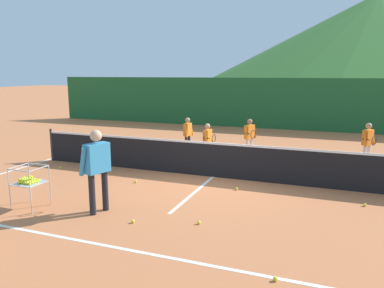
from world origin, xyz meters
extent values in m
plane|color=#C67042|center=(0.00, 0.00, 0.00)|extent=(120.00, 120.00, 0.00)
cube|color=white|center=(0.00, -4.62, 0.00)|extent=(11.48, 0.08, 0.01)
cube|color=white|center=(0.00, 4.84, 0.00)|extent=(11.48, 0.08, 0.01)
cube|color=white|center=(-5.74, 0.00, 0.00)|extent=(0.08, 9.47, 0.01)
cube|color=white|center=(0.00, 0.00, 0.00)|extent=(0.08, 5.91, 0.01)
cylinder|color=#333338|center=(-5.54, 0.00, 0.53)|extent=(0.08, 0.08, 1.05)
cube|color=black|center=(0.00, 0.00, 0.46)|extent=(10.99, 0.02, 0.92)
cube|color=white|center=(0.00, 0.00, 0.95)|extent=(10.99, 0.03, 0.06)
cylinder|color=black|center=(-1.43, -3.53, 0.43)|extent=(0.13, 0.13, 0.85)
cylinder|color=black|center=(-1.34, -3.22, 0.43)|extent=(0.13, 0.13, 0.85)
cube|color=#338CBF|center=(-1.39, -3.37, 1.15)|extent=(0.38, 0.55, 0.60)
sphere|color=#DBAD84|center=(-1.39, -3.37, 1.60)|extent=(0.24, 0.24, 0.24)
cylinder|color=#338CBF|center=(-1.54, -3.63, 1.11)|extent=(0.25, 0.16, 0.58)
cylinder|color=#338CBF|center=(-1.34, -3.08, 1.11)|extent=(0.20, 0.14, 0.59)
torus|color=#262628|center=(-1.58, -3.00, 1.05)|extent=(0.11, 0.29, 0.29)
cylinder|color=black|center=(-1.35, -3.08, 1.05)|extent=(0.22, 0.09, 0.03)
cylinder|color=black|center=(-1.81, 2.79, 0.32)|extent=(0.09, 0.09, 0.63)
cylinder|color=black|center=(-1.82, 2.55, 0.32)|extent=(0.09, 0.09, 0.63)
cube|color=orange|center=(-1.81, 2.67, 0.85)|extent=(0.19, 0.38, 0.44)
sphere|color=tan|center=(-1.81, 2.67, 1.19)|extent=(0.17, 0.17, 0.17)
cylinder|color=orange|center=(-1.75, 2.89, 0.83)|extent=(0.17, 0.08, 0.43)
cylinder|color=orange|center=(-1.79, 2.46, 0.82)|extent=(0.13, 0.07, 0.44)
cylinder|color=navy|center=(-0.71, 1.73, 0.31)|extent=(0.09, 0.09, 0.62)
cylinder|color=navy|center=(-0.72, 1.50, 0.31)|extent=(0.09, 0.09, 0.62)
cube|color=orange|center=(-0.71, 1.62, 0.84)|extent=(0.20, 0.38, 0.44)
sphere|color=tan|center=(-0.71, 1.62, 1.17)|extent=(0.17, 0.17, 0.17)
cylinder|color=orange|center=(-0.65, 1.82, 0.81)|extent=(0.17, 0.08, 0.43)
cylinder|color=orange|center=(-0.70, 1.40, 0.81)|extent=(0.13, 0.07, 0.43)
torus|color=#262628|center=(-0.43, 1.38, 0.82)|extent=(0.04, 0.29, 0.29)
cylinder|color=black|center=(-0.67, 1.40, 0.82)|extent=(0.22, 0.04, 0.03)
cylinder|color=silver|center=(0.43, 2.92, 0.32)|extent=(0.10, 0.10, 0.65)
cylinder|color=silver|center=(0.34, 2.69, 0.32)|extent=(0.10, 0.10, 0.65)
cube|color=orange|center=(0.39, 2.81, 0.88)|extent=(0.31, 0.43, 0.45)
sphere|color=#996B4C|center=(0.39, 2.81, 1.22)|extent=(0.18, 0.18, 0.18)
cylinder|color=orange|center=(0.52, 2.99, 0.85)|extent=(0.19, 0.13, 0.44)
cylinder|color=orange|center=(0.33, 2.59, 0.84)|extent=(0.15, 0.11, 0.45)
torus|color=#262628|center=(0.58, 2.49, 0.84)|extent=(0.13, 0.28, 0.29)
cylinder|color=black|center=(0.35, 2.58, 0.84)|extent=(0.21, 0.11, 0.03)
cylinder|color=silver|center=(4.10, 2.98, 0.33)|extent=(0.10, 0.10, 0.66)
cylinder|color=silver|center=(3.97, 2.76, 0.33)|extent=(0.10, 0.10, 0.66)
cube|color=orange|center=(4.03, 2.87, 0.90)|extent=(0.36, 0.43, 0.47)
sphere|color=tan|center=(4.03, 2.87, 1.25)|extent=(0.18, 0.18, 0.18)
cylinder|color=orange|center=(4.19, 3.04, 0.87)|extent=(0.19, 0.15, 0.46)
cylinder|color=orange|center=(3.95, 2.66, 0.86)|extent=(0.15, 0.13, 0.46)
torus|color=#262628|center=(4.18, 2.52, 0.86)|extent=(0.16, 0.26, 0.29)
cylinder|color=black|center=(3.97, 2.65, 0.86)|extent=(0.20, 0.13, 0.03)
cylinder|color=#B7B7BC|center=(-3.18, -3.39, 0.45)|extent=(0.02, 0.02, 0.89)
cylinder|color=#B7B7BC|center=(-2.62, -3.39, 0.45)|extent=(0.02, 0.02, 0.89)
cylinder|color=#B7B7BC|center=(-3.18, -3.95, 0.45)|extent=(0.02, 0.02, 0.89)
cylinder|color=#B7B7BC|center=(-2.62, -3.95, 0.45)|extent=(0.02, 0.02, 0.89)
cube|color=#B7B7BC|center=(-2.90, -3.67, 0.55)|extent=(0.56, 0.56, 0.01)
cube|color=#B7B7BC|center=(-2.90, -3.39, 0.89)|extent=(0.56, 0.02, 0.02)
cube|color=#B7B7BC|center=(-2.90, -3.95, 0.89)|extent=(0.56, 0.02, 0.02)
cube|color=#B7B7BC|center=(-3.18, -3.67, 0.89)|extent=(0.02, 0.56, 0.02)
cube|color=#B7B7BC|center=(-2.62, -3.67, 0.89)|extent=(0.02, 0.56, 0.02)
sphere|color=yellow|center=(-3.03, -3.80, 0.59)|extent=(0.07, 0.07, 0.07)
sphere|color=yellow|center=(-3.03, -3.73, 0.58)|extent=(0.07, 0.07, 0.07)
sphere|color=yellow|center=(-3.03, -3.67, 0.58)|extent=(0.07, 0.07, 0.07)
sphere|color=yellow|center=(-3.03, -3.60, 0.58)|extent=(0.07, 0.07, 0.07)
sphere|color=yellow|center=(-3.03, -3.54, 0.58)|extent=(0.07, 0.07, 0.07)
sphere|color=yellow|center=(-2.96, -3.79, 0.58)|extent=(0.07, 0.07, 0.07)
sphere|color=yellow|center=(-2.96, -3.73, 0.59)|extent=(0.07, 0.07, 0.07)
sphere|color=yellow|center=(-2.97, -3.67, 0.58)|extent=(0.07, 0.07, 0.07)
sphere|color=yellow|center=(-2.97, -3.60, 0.58)|extent=(0.07, 0.07, 0.07)
sphere|color=yellow|center=(-2.96, -3.54, 0.59)|extent=(0.07, 0.07, 0.07)
sphere|color=yellow|center=(-2.90, -3.79, 0.59)|extent=(0.07, 0.07, 0.07)
sphere|color=yellow|center=(-2.89, -3.73, 0.58)|extent=(0.07, 0.07, 0.07)
sphere|color=yellow|center=(-2.89, -3.67, 0.58)|extent=(0.07, 0.07, 0.07)
sphere|color=yellow|center=(-2.90, -3.60, 0.59)|extent=(0.07, 0.07, 0.07)
sphere|color=yellow|center=(-2.90, -3.53, 0.58)|extent=(0.07, 0.07, 0.07)
sphere|color=yellow|center=(-2.84, -3.80, 0.58)|extent=(0.07, 0.07, 0.07)
sphere|color=yellow|center=(-2.83, -3.73, 0.58)|extent=(0.07, 0.07, 0.07)
sphere|color=yellow|center=(-2.83, -3.66, 0.58)|extent=(0.07, 0.07, 0.07)
sphere|color=yellow|center=(-2.84, -3.60, 0.59)|extent=(0.07, 0.07, 0.07)
sphere|color=yellow|center=(-2.83, -3.54, 0.58)|extent=(0.07, 0.07, 0.07)
sphere|color=yellow|center=(-2.77, -3.80, 0.58)|extent=(0.07, 0.07, 0.07)
sphere|color=yellow|center=(-2.77, -3.73, 0.58)|extent=(0.07, 0.07, 0.07)
sphere|color=yellow|center=(-2.77, -3.66, 0.58)|extent=(0.07, 0.07, 0.07)
sphere|color=yellow|center=(-2.77, -3.60, 0.58)|extent=(0.07, 0.07, 0.07)
sphere|color=yellow|center=(-2.77, -3.53, 0.59)|extent=(0.07, 0.07, 0.07)
sphere|color=yellow|center=(-3.03, -3.79, 0.63)|extent=(0.07, 0.07, 0.07)
sphere|color=yellow|center=(-3.03, -3.73, 0.64)|extent=(0.07, 0.07, 0.07)
sphere|color=yellow|center=(-3.03, -3.67, 0.64)|extent=(0.07, 0.07, 0.07)
sphere|color=yellow|center=(-3.02, -3.60, 0.64)|extent=(0.07, 0.07, 0.07)
sphere|color=yellow|center=(-3.03, -3.54, 0.63)|extent=(0.07, 0.07, 0.07)
sphere|color=yellow|center=(-2.96, -3.80, 0.64)|extent=(0.07, 0.07, 0.07)
sphere|color=yellow|center=(-2.97, -3.73, 0.64)|extent=(0.07, 0.07, 0.07)
sphere|color=yellow|center=(-2.96, -3.66, 0.64)|extent=(0.07, 0.07, 0.07)
sphere|color=yellow|center=(-2.97, -3.60, 0.64)|extent=(0.07, 0.07, 0.07)
sphere|color=yellow|center=(-2.97, -3.54, 0.64)|extent=(0.07, 0.07, 0.07)
sphere|color=yellow|center=(-2.90, -3.79, 0.64)|extent=(0.07, 0.07, 0.07)
sphere|color=yellow|center=(-2.90, -3.73, 0.64)|extent=(0.07, 0.07, 0.07)
sphere|color=yellow|center=(-2.90, -3.66, 0.64)|extent=(0.07, 0.07, 0.07)
sphere|color=yellow|center=(-4.58, -0.75, 0.03)|extent=(0.07, 0.07, 0.07)
sphere|color=yellow|center=(0.90, -0.93, 0.03)|extent=(0.07, 0.07, 0.07)
sphere|color=yellow|center=(0.75, -3.23, 0.03)|extent=(0.07, 0.07, 0.07)
sphere|color=yellow|center=(-1.72, -1.27, 0.03)|extent=(0.07, 0.07, 0.07)
sphere|color=yellow|center=(2.41, -4.70, 0.03)|extent=(0.07, 0.07, 0.07)
sphere|color=yellow|center=(-0.46, -3.62, 0.03)|extent=(0.07, 0.07, 0.07)
sphere|color=yellow|center=(3.77, -1.04, 0.03)|extent=(0.07, 0.07, 0.07)
cube|color=#1E5B2D|center=(0.00, 9.69, 1.29)|extent=(25.26, 0.08, 2.59)
cone|color=#38702D|center=(8.23, 54.00, 7.22)|extent=(57.26, 57.26, 14.44)
camera|label=1|loc=(3.00, -9.50, 2.84)|focal=34.80mm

